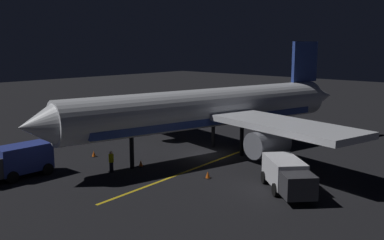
# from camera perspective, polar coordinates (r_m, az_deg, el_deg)

# --- Properties ---
(ground_plane) EXTENTS (180.00, 180.00, 0.20)m
(ground_plane) POSITION_cam_1_polar(r_m,az_deg,el_deg) (40.75, 1.92, -4.64)
(ground_plane) COLOR black
(apron_guide_stripe) EXTENTS (2.29, 21.05, 0.01)m
(apron_guide_stripe) POSITION_cam_1_polar(r_m,az_deg,el_deg) (36.38, 0.48, -6.25)
(apron_guide_stripe) COLOR gold
(apron_guide_stripe) RESTS_ON ground_plane
(airliner) EXTENTS (29.60, 34.16, 10.33)m
(airliner) POSITION_cam_1_polar(r_m,az_deg,el_deg) (40.24, 2.59, 1.34)
(airliner) COLOR white
(airliner) RESTS_ON ground_plane
(baggage_truck) EXTENTS (2.40, 5.91, 2.47)m
(baggage_truck) POSITION_cam_1_polar(r_m,az_deg,el_deg) (36.05, -21.88, -5.05)
(baggage_truck) COLOR navy
(baggage_truck) RESTS_ON ground_plane
(catering_truck) EXTENTS (5.71, 5.34, 2.21)m
(catering_truck) POSITION_cam_1_polar(r_m,az_deg,el_deg) (31.05, 12.21, -7.10)
(catering_truck) COLOR silver
(catering_truck) RESTS_ON ground_plane
(ground_crew_worker) EXTENTS (0.40, 0.40, 1.74)m
(ground_crew_worker) POSITION_cam_1_polar(r_m,az_deg,el_deg) (35.53, -10.42, -5.33)
(ground_crew_worker) COLOR black
(ground_crew_worker) RESTS_ON ground_plane
(traffic_cone_near_left) EXTENTS (0.50, 0.50, 0.55)m
(traffic_cone_near_left) POSITION_cam_1_polar(r_m,az_deg,el_deg) (40.89, -12.61, -4.32)
(traffic_cone_near_left) COLOR #EA590F
(traffic_cone_near_left) RESTS_ON ground_plane
(traffic_cone_near_right) EXTENTS (0.50, 0.50, 0.55)m
(traffic_cone_near_right) POSITION_cam_1_polar(r_m,az_deg,el_deg) (37.04, -6.65, -5.63)
(traffic_cone_near_right) COLOR #EA590F
(traffic_cone_near_right) RESTS_ON ground_plane
(traffic_cone_under_wing) EXTENTS (0.50, 0.50, 0.55)m
(traffic_cone_under_wing) POSITION_cam_1_polar(r_m,az_deg,el_deg) (33.68, 2.06, -7.14)
(traffic_cone_under_wing) COLOR #EA590F
(traffic_cone_under_wing) RESTS_ON ground_plane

